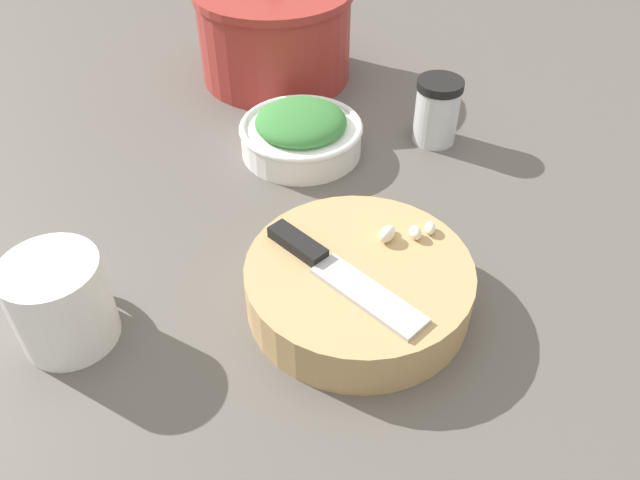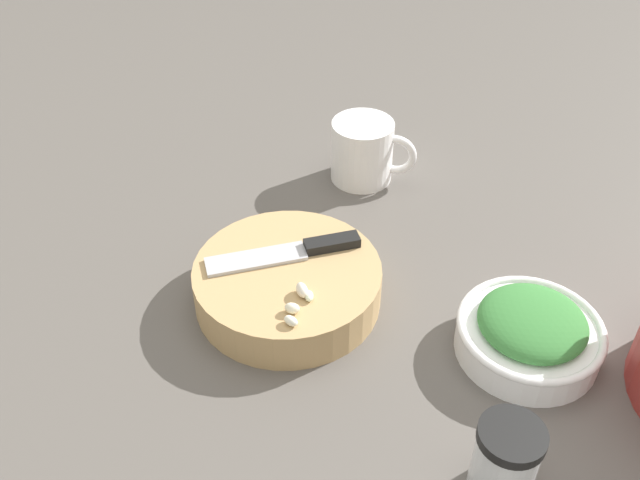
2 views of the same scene
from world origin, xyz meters
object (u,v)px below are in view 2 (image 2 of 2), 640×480
(chef_knife, at_px, (293,251))
(garlic_cloves, at_px, (298,301))
(cutting_board, at_px, (288,284))
(spice_jar, at_px, (505,461))
(coffee_mug, at_px, (364,151))
(herb_bowl, at_px, (530,332))

(chef_knife, xyz_separation_m, garlic_cloves, (0.09, -0.04, 0.00))
(cutting_board, bearing_deg, spice_jar, 11.10)
(chef_knife, distance_m, coffee_mug, 0.27)
(garlic_cloves, height_order, spice_jar, spice_jar)
(garlic_cloves, relative_size, herb_bowl, 0.34)
(garlic_cloves, xyz_separation_m, herb_bowl, (0.15, 0.23, -0.03))
(cutting_board, xyz_separation_m, herb_bowl, (0.21, 0.21, 0.00))
(garlic_cloves, xyz_separation_m, spice_jar, (0.27, 0.08, -0.01))
(herb_bowl, bearing_deg, chef_knife, -140.31)
(coffee_mug, bearing_deg, cutting_board, -49.58)
(cutting_board, xyz_separation_m, garlic_cloves, (0.06, -0.02, 0.03))
(spice_jar, relative_size, coffee_mug, 0.83)
(herb_bowl, xyz_separation_m, spice_jar, (0.13, -0.15, 0.02))
(chef_knife, bearing_deg, coffee_mug, -37.56)
(chef_knife, height_order, spice_jar, spice_jar)
(chef_knife, bearing_deg, herb_bowl, -127.51)
(cutting_board, height_order, chef_knife, chef_knife)
(spice_jar, bearing_deg, garlic_cloves, -163.15)
(chef_knife, relative_size, herb_bowl, 1.16)
(cutting_board, xyz_separation_m, coffee_mug, (-0.19, 0.22, 0.02))
(coffee_mug, bearing_deg, chef_knife, -50.35)
(garlic_cloves, distance_m, herb_bowl, 0.27)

